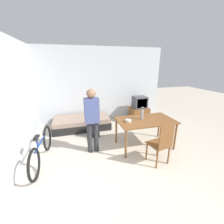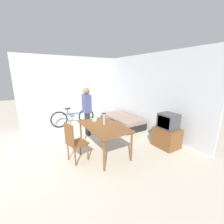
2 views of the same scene
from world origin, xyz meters
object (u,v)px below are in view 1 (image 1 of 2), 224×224
Objects in this scene: dining_table at (145,123)px; wooden_chair at (162,142)px; thermos_flask at (142,113)px; backpack at (94,130)px; mate_bowl at (128,121)px; daybed at (82,123)px; person_standing at (92,117)px; tv at (139,111)px; bicycle at (42,149)px.

wooden_chair is (-0.01, -0.79, -0.14)m from dining_table.
thermos_flask reaches higher than backpack.
mate_bowl is (-0.40, -0.08, -0.14)m from thermos_flask.
daybed is 1.71m from person_standing.
tv is (2.16, 0.02, 0.24)m from daybed.
dining_table is 3.33× the size of backpack.
dining_table is at bearing -5.29° from person_standing.
daybed is 1.29× the size of dining_table.
dining_table is (-0.65, -1.68, 0.25)m from tv.
wooden_chair is 2.64m from bicycle.
backpack is at bearing -68.01° from daybed.
dining_table is at bearing -36.99° from backpack.
backpack is (1.31, 0.91, -0.11)m from bicycle.
daybed is 4.29× the size of backpack.
tv is at bearing 75.04° from wooden_chair.
mate_bowl is at bearing -58.33° from daybed.
daybed is 13.01× the size of mate_bowl.
backpack is at bearing 128.23° from mate_bowl.
person_standing is 11.06× the size of mate_bowl.
bicycle is (-2.51, 0.80, -0.21)m from wooden_chair.
thermos_flask reaches higher than daybed.
person_standing is (1.17, 0.12, 0.59)m from bicycle.
bicycle is 1.60m from backpack.
daybed is at bearing 132.38° from dining_table.
thermos_flask reaches higher than wooden_chair.
person_standing is at bearing 177.13° from thermos_flask.
daybed is 5.91× the size of thermos_flask.
dining_table is at bearing 1.98° from mate_bowl.
tv is 2.07m from mate_bowl.
bicycle is at bearing 179.92° from dining_table.
mate_bowl is at bearing -51.77° from backpack.
thermos_flask reaches higher than tv.
tv is 1.82m from dining_table.
wooden_chair is (1.50, -2.45, 0.35)m from daybed.
dining_table reaches higher than daybed.
wooden_chair is 0.94m from mate_bowl.
mate_bowl is (2.04, -0.02, 0.46)m from bicycle.
thermos_flask is (1.44, -1.60, 0.74)m from daybed.
mate_bowl is (1.03, -1.67, 0.60)m from daybed.
thermos_flask is (-0.08, 0.06, 0.25)m from dining_table.
mate_bowl is at bearing -9.21° from person_standing.
tv reaches higher than daybed.
dining_table is at bearing -47.62° from daybed.
backpack is (-0.73, 0.93, -0.57)m from mate_bowl.
tv is at bearing 56.41° from mate_bowl.
tv is at bearing 27.86° from bicycle.
person_standing is (0.16, -1.53, 0.74)m from daybed.
mate_bowl is at bearing -169.05° from thermos_flask.
person_standing is 3.65× the size of backpack.
bicycle is 11.80× the size of mate_bowl.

